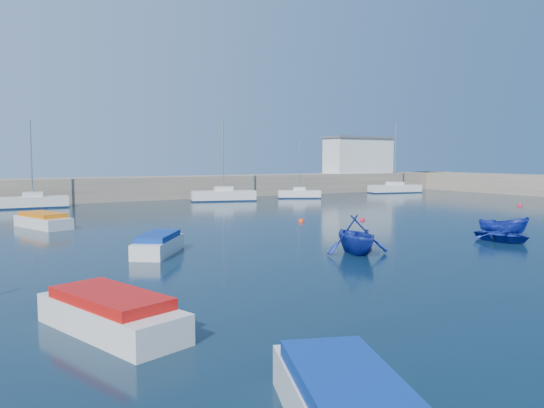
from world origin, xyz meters
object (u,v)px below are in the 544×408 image
dinghy_center (503,236)px  dinghy_right (504,227)px  motorboat_1 (158,244)px  motorboat_2 (43,221)px  sailboat_7 (299,194)px  sailboat_8 (395,188)px  sailboat_6 (223,195)px  motorboat_0 (111,314)px  harbor_office (358,156)px  dinghy_left (356,235)px  sailboat_5 (33,202)px

dinghy_center → dinghy_right: size_ratio=1.04×
motorboat_1 → motorboat_2: motorboat_2 is taller
sailboat_7 → sailboat_8: size_ratio=0.70×
sailboat_6 → dinghy_center: sailboat_6 is taller
sailboat_8 → motorboat_0: (-48.56, -39.72, -0.08)m
sailboat_8 → motorboat_2: bearing=120.3°
harbor_office → dinghy_center: size_ratio=3.17×
dinghy_center → dinghy_right: (1.57, 1.06, 0.26)m
motorboat_0 → sailboat_7: bearing=33.1°
sailboat_6 → motorboat_0: 44.68m
sailboat_7 → motorboat_0: (-31.54, -38.01, -0.01)m
harbor_office → sailboat_6: sailboat_6 is taller
sailboat_8 → motorboat_0: bearing=141.7°
dinghy_right → sailboat_7: bearing=19.9°
dinghy_center → sailboat_7: bearing=71.8°
dinghy_left → dinghy_right: dinghy_left is taller
sailboat_6 → sailboat_8: sailboat_8 is taller
sailboat_7 → dinghy_left: (-18.13, -32.13, 0.42)m
harbor_office → motorboat_1: size_ratio=2.35×
sailboat_5 → dinghy_left: bearing=-158.7°
sailboat_8 → dinghy_left: size_ratio=2.66×
motorboat_0 → motorboat_1: bearing=47.9°
sailboat_6 → sailboat_7: 9.57m
motorboat_1 → dinghy_left: dinghy_left is taller
dinghy_right → sailboat_6: bearing=36.5°
sailboat_5 → motorboat_2: (-1.22, -16.02, -0.12)m
sailboat_7 → sailboat_6: bearing=113.2°
sailboat_7 → dinghy_right: bearing=-163.6°
sailboat_7 → dinghy_center: (-8.44, -33.38, -0.20)m
sailboat_5 → dinghy_center: 41.32m
sailboat_6 → dinghy_center: bearing=-161.6°
motorboat_2 → dinghy_left: bearing=-75.8°
sailboat_6 → motorboat_0: (-22.01, -38.88, -0.12)m
sailboat_7 → motorboat_1: sailboat_7 is taller
sailboat_5 → motorboat_0: sailboat_5 is taller
sailboat_8 → dinghy_right: (-23.88, -34.03, -0.02)m
motorboat_1 → dinghy_center: bearing=17.3°
sailboat_8 → motorboat_1: size_ratio=2.25×
motorboat_2 → dinghy_center: bearing=-61.0°
sailboat_5 → dinghy_center: bearing=-146.2°
sailboat_5 → dinghy_center: sailboat_5 is taller
dinghy_center → motorboat_2: bearing=133.2°
motorboat_0 → motorboat_1: size_ratio=1.23×
motorboat_0 → dinghy_left: (13.41, 5.88, 0.43)m
motorboat_0 → sailboat_8: bearing=22.0°
motorboat_1 → dinghy_left: bearing=5.7°
sailboat_8 → motorboat_1: 52.27m
sailboat_7 → dinghy_left: sailboat_7 is taller
sailboat_6 → sailboat_7: bearing=-78.7°
sailboat_6 → dinghy_center: (1.09, -34.26, -0.32)m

